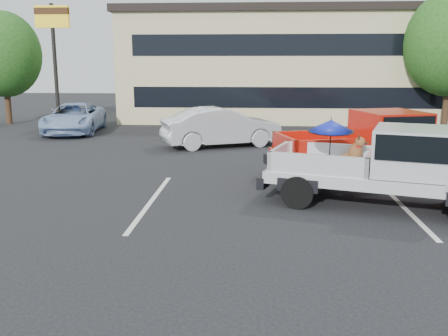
{
  "coord_description": "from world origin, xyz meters",
  "views": [
    {
      "loc": [
        -0.5,
        -9.59,
        3.31
      ],
      "look_at": [
        -1.09,
        -0.11,
        1.3
      ],
      "focal_mm": 40.0,
      "sensor_mm": 36.0,
      "label": 1
    }
  ],
  "objects_px": {
    "tree_back": "(357,45)",
    "silver_pickup": "(401,163)",
    "red_pickup": "(383,141)",
    "silver_sedan": "(222,127)",
    "motel_sign": "(53,33)",
    "blue_suv": "(74,118)",
    "tree_left": "(4,54)"
  },
  "relations": [
    {
      "from": "tree_back",
      "to": "silver_pickup",
      "type": "height_order",
      "value": "tree_back"
    },
    {
      "from": "red_pickup",
      "to": "silver_sedan",
      "type": "height_order",
      "value": "red_pickup"
    },
    {
      "from": "tree_back",
      "to": "red_pickup",
      "type": "xyz_separation_m",
      "value": [
        -2.76,
        -18.97,
        -3.35
      ]
    },
    {
      "from": "motel_sign",
      "to": "silver_pickup",
      "type": "bearing_deg",
      "value": -43.4
    },
    {
      "from": "tree_back",
      "to": "silver_sedan",
      "type": "distance_m",
      "value": 16.25
    },
    {
      "from": "silver_sedan",
      "to": "blue_suv",
      "type": "xyz_separation_m",
      "value": [
        -7.34,
        3.58,
        -0.08
      ]
    },
    {
      "from": "tree_back",
      "to": "silver_sedan",
      "type": "bearing_deg",
      "value": -119.62
    },
    {
      "from": "tree_left",
      "to": "blue_suv",
      "type": "distance_m",
      "value": 6.54
    },
    {
      "from": "silver_pickup",
      "to": "red_pickup",
      "type": "height_order",
      "value": "silver_pickup"
    },
    {
      "from": "silver_pickup",
      "to": "blue_suv",
      "type": "relative_size",
      "value": 1.2
    },
    {
      "from": "tree_left",
      "to": "blue_suv",
      "type": "xyz_separation_m",
      "value": [
        4.83,
        -3.19,
        -3.03
      ]
    },
    {
      "from": "motel_sign",
      "to": "silver_pickup",
      "type": "xyz_separation_m",
      "value": [
        12.85,
        -12.15,
        -3.6
      ]
    },
    {
      "from": "motel_sign",
      "to": "tree_back",
      "type": "bearing_deg",
      "value": 32.01
    },
    {
      "from": "tree_back",
      "to": "blue_suv",
      "type": "relative_size",
      "value": 1.41
    },
    {
      "from": "silver_pickup",
      "to": "silver_sedan",
      "type": "xyz_separation_m",
      "value": [
        -4.68,
        8.38,
        -0.27
      ]
    },
    {
      "from": "tree_back",
      "to": "blue_suv",
      "type": "distance_m",
      "value": 18.65
    },
    {
      "from": "tree_back",
      "to": "silver_sedan",
      "type": "height_order",
      "value": "tree_back"
    },
    {
      "from": "motel_sign",
      "to": "silver_sedan",
      "type": "height_order",
      "value": "motel_sign"
    },
    {
      "from": "silver_pickup",
      "to": "silver_sedan",
      "type": "distance_m",
      "value": 9.6
    },
    {
      "from": "silver_sedan",
      "to": "motel_sign",
      "type": "bearing_deg",
      "value": 42.7
    },
    {
      "from": "red_pickup",
      "to": "tree_left",
      "type": "bearing_deg",
      "value": 128.93
    },
    {
      "from": "red_pickup",
      "to": "silver_pickup",
      "type": "bearing_deg",
      "value": -113.35
    },
    {
      "from": "silver_pickup",
      "to": "tree_back",
      "type": "bearing_deg",
      "value": 99.86
    },
    {
      "from": "silver_pickup",
      "to": "red_pickup",
      "type": "xyz_separation_m",
      "value": [
        0.39,
        3.18,
        0.01
      ]
    },
    {
      "from": "silver_sedan",
      "to": "red_pickup",
      "type": "bearing_deg",
      "value": -158.26
    },
    {
      "from": "tree_left",
      "to": "silver_pickup",
      "type": "relative_size",
      "value": 1.0
    },
    {
      "from": "tree_back",
      "to": "red_pickup",
      "type": "relative_size",
      "value": 1.14
    },
    {
      "from": "motel_sign",
      "to": "tree_left",
      "type": "distance_m",
      "value": 5.08
    },
    {
      "from": "red_pickup",
      "to": "blue_suv",
      "type": "relative_size",
      "value": 1.23
    },
    {
      "from": "tree_left",
      "to": "tree_back",
      "type": "bearing_deg",
      "value": 19.29
    },
    {
      "from": "red_pickup",
      "to": "blue_suv",
      "type": "height_order",
      "value": "red_pickup"
    },
    {
      "from": "blue_suv",
      "to": "red_pickup",
      "type": "bearing_deg",
      "value": -42.06
    }
  ]
}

